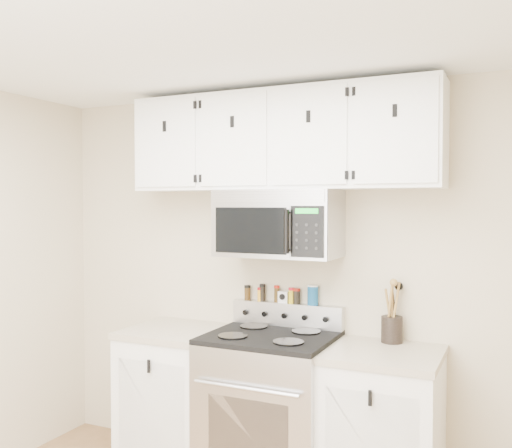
{
  "coord_description": "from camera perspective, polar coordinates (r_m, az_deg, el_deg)",
  "views": [
    {
      "loc": [
        1.37,
        -1.76,
        1.75
      ],
      "look_at": [
        -0.11,
        1.45,
        1.63
      ],
      "focal_mm": 40.0,
      "sensor_mm": 36.0,
      "label": 1
    }
  ],
  "objects": [
    {
      "name": "spice_jar_1",
      "position": [
        3.85,
        0.43,
        -7.02
      ],
      "size": [
        0.04,
        0.04,
        0.09
      ],
      "color": "gold",
      "rests_on": "range"
    },
    {
      "name": "kitchen_timer",
      "position": [
        3.79,
        2.79,
        -7.3
      ],
      "size": [
        0.07,
        0.06,
        0.08
      ],
      "primitive_type": "cube",
      "rotation": [
        0.0,
        0.0,
        0.02
      ],
      "color": "silver",
      "rests_on": "range"
    },
    {
      "name": "spice_jar_2",
      "position": [
        3.84,
        0.65,
        -6.86
      ],
      "size": [
        0.04,
        0.04,
        0.11
      ],
      "color": "black",
      "rests_on": "range"
    },
    {
      "name": "microwave",
      "position": [
        3.59,
        2.25,
        0.08
      ],
      "size": [
        0.76,
        0.44,
        0.42
      ],
      "color": "#9E9EA3",
      "rests_on": "back_wall"
    },
    {
      "name": "back_wall",
      "position": [
        3.79,
        3.35,
        -5.58
      ],
      "size": [
        3.5,
        0.01,
        2.5
      ],
      "primitive_type": "cube",
      "color": "#B8A98A",
      "rests_on": "floor"
    },
    {
      "name": "upper_cabinets",
      "position": [
        3.63,
        2.41,
        8.33
      ],
      "size": [
        2.0,
        0.35,
        0.62
      ],
      "color": "white",
      "rests_on": "back_wall"
    },
    {
      "name": "spice_jar_5",
      "position": [
        3.75,
        4.07,
        -7.19
      ],
      "size": [
        0.05,
        0.05,
        0.1
      ],
      "color": "black",
      "rests_on": "range"
    },
    {
      "name": "spice_jar_4",
      "position": [
        3.77,
        3.57,
        -7.14
      ],
      "size": [
        0.04,
        0.04,
        0.1
      ],
      "color": "gold",
      "rests_on": "range"
    },
    {
      "name": "utensil_crock",
      "position": [
        3.56,
        13.43,
        -10.01
      ],
      "size": [
        0.13,
        0.13,
        0.37
      ],
      "color": "black",
      "rests_on": "base_cabinet_right"
    },
    {
      "name": "ceiling",
      "position": [
        2.35,
        -13.42,
        20.44
      ],
      "size": [
        3.5,
        3.5,
        0.01
      ],
      "primitive_type": "cube",
      "color": "white",
      "rests_on": "back_wall"
    },
    {
      "name": "spice_jar_0",
      "position": [
        3.89,
        -0.86,
        -6.86
      ],
      "size": [
        0.04,
        0.04,
        0.1
      ],
      "color": "#3D280E",
      "rests_on": "range"
    },
    {
      "name": "base_cabinet_right",
      "position": [
        3.52,
        12.58,
        -19.51
      ],
      "size": [
        0.64,
        0.62,
        0.92
      ],
      "color": "white",
      "rests_on": "floor"
    },
    {
      "name": "range",
      "position": [
        3.69,
        1.43,
        -18.02
      ],
      "size": [
        0.76,
        0.65,
        1.1
      ],
      "color": "#B7B7BA",
      "rests_on": "floor"
    },
    {
      "name": "spice_jar_6",
      "position": [
        3.72,
        5.72,
        -7.37
      ],
      "size": [
        0.04,
        0.04,
        0.09
      ],
      "color": "gold",
      "rests_on": "range"
    },
    {
      "name": "spice_jar_3",
      "position": [
        3.8,
        2.09,
        -6.98
      ],
      "size": [
        0.04,
        0.04,
        0.11
      ],
      "color": "#3E2B0F",
      "rests_on": "range"
    },
    {
      "name": "salt_canister",
      "position": [
        3.71,
        5.7,
        -7.08
      ],
      "size": [
        0.07,
        0.07,
        0.13
      ],
      "color": "navy",
      "rests_on": "range"
    },
    {
      "name": "base_cabinet_left",
      "position": [
        4.02,
        -7.9,
        -16.7
      ],
      "size": [
        0.64,
        0.62,
        0.92
      ],
      "color": "white",
      "rests_on": "floor"
    }
  ]
}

